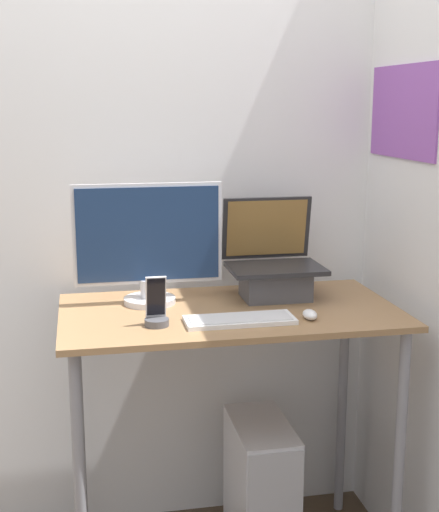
% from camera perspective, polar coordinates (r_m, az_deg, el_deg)
% --- Properties ---
extents(wall_back, '(6.00, 0.05, 2.60)m').
position_cam_1_polar(wall_back, '(2.64, -0.90, 5.67)').
color(wall_back, silver).
rests_on(wall_back, ground_plane).
extents(desk, '(1.10, 0.60, 0.94)m').
position_cam_1_polar(desk, '(2.38, 0.83, -7.29)').
color(desk, '#936D47').
rests_on(desk, ground_plane).
extents(laptop, '(0.32, 0.27, 0.34)m').
position_cam_1_polar(laptop, '(2.47, 4.38, -1.27)').
color(laptop, '#4C4C51').
rests_on(laptop, desk).
extents(monitor, '(0.50, 0.17, 0.41)m').
position_cam_1_polar(monitor, '(2.38, -5.70, 0.76)').
color(monitor, silver).
rests_on(monitor, desk).
extents(keyboard, '(0.34, 0.13, 0.02)m').
position_cam_1_polar(keyboard, '(2.21, 1.74, -5.11)').
color(keyboard, white).
rests_on(keyboard, desk).
extents(mouse, '(0.04, 0.07, 0.03)m').
position_cam_1_polar(mouse, '(2.25, 7.24, -4.67)').
color(mouse, white).
rests_on(mouse, desk).
extents(cell_phone, '(0.07, 0.07, 0.15)m').
position_cam_1_polar(cell_phone, '(2.17, -5.07, -4.50)').
color(cell_phone, '#4C4C51').
rests_on(cell_phone, desk).
extents(computer_tower, '(0.19, 0.37, 0.52)m').
position_cam_1_polar(computer_tower, '(2.64, 3.32, -18.33)').
color(computer_tower, silver).
rests_on(computer_tower, ground_plane).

